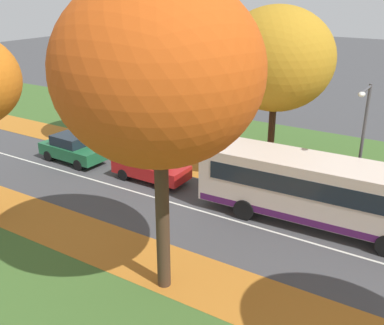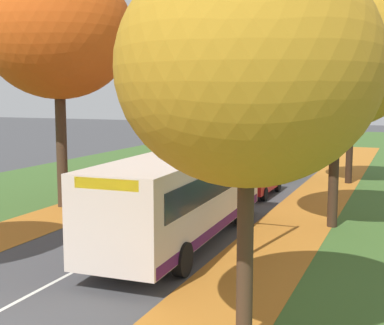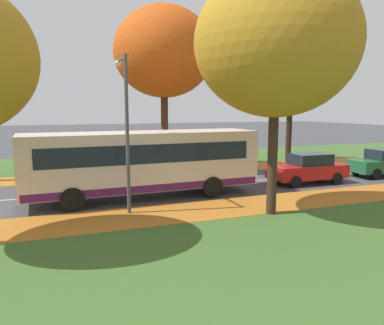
{
  "view_description": "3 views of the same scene",
  "coord_description": "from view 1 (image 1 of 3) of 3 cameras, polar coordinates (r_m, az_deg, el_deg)",
  "views": [
    {
      "loc": [
        -16.19,
        4.27,
        9.93
      ],
      "look_at": [
        0.5,
        14.67,
        2.12
      ],
      "focal_mm": 42.0,
      "sensor_mm": 36.0,
      "label": 1
    },
    {
      "loc": [
        8.54,
        -7.08,
        4.97
      ],
      "look_at": [
        0.39,
        12.76,
        2.17
      ],
      "focal_mm": 50.0,
      "sensor_mm": 36.0,
      "label": 2
    },
    {
      "loc": [
        18.01,
        5.16,
        4.03
      ],
      "look_at": [
        0.16,
        11.9,
        1.25
      ],
      "focal_mm": 35.0,
      "sensor_mm": 36.0,
      "label": 3
    }
  ],
  "objects": [
    {
      "name": "leaf_litter_left",
      "position": [
        18.09,
        -6.91,
        -11.77
      ],
      "size": [
        2.8,
        60.0,
        0.0
      ],
      "primitive_type": "cube",
      "color": "#B26B23",
      "rests_on": "grass_verge_left"
    },
    {
      "name": "grass_verge_right",
      "position": [
        31.47,
        0.13,
        3.27
      ],
      "size": [
        12.0,
        90.0,
        0.01
      ],
      "primitive_type": "cube",
      "color": "#3D6028",
      "rests_on": "ground"
    },
    {
      "name": "road_centre_line",
      "position": [
        24.66,
        -11.22,
        -2.52
      ],
      "size": [
        0.12,
        80.0,
        0.01
      ],
      "primitive_type": "cube",
      "color": "silver",
      "rests_on": "ground"
    },
    {
      "name": "bus",
      "position": [
        20.22,
        15.67,
        -3.22
      ],
      "size": [
        2.91,
        10.48,
        2.98
      ],
      "color": "beige",
      "rests_on": "ground"
    },
    {
      "name": "car_green_following",
      "position": [
        27.76,
        -14.98,
        1.72
      ],
      "size": [
        1.92,
        4.27,
        1.62
      ],
      "color": "#1E6038",
      "rests_on": "ground"
    },
    {
      "name": "tree_right_near",
      "position": [
        24.08,
        10.67,
        12.77
      ],
      "size": [
        5.97,
        5.97,
        9.06
      ],
      "color": "#382619",
      "rests_on": "ground"
    },
    {
      "name": "tree_left_near",
      "position": [
        13.5,
        -4.27,
        11.37
      ],
      "size": [
        6.36,
        6.36,
        10.42
      ],
      "color": "#422D1E",
      "rests_on": "ground"
    },
    {
      "name": "leaf_litter_right",
      "position": [
        25.01,
        6.28,
        -1.85
      ],
      "size": [
        2.8,
        60.0,
        0.0
      ],
      "primitive_type": "cube",
      "color": "#B26B23",
      "rests_on": "grass_verge_right"
    },
    {
      "name": "tree_right_mid",
      "position": [
        29.04,
        -9.48,
        13.75
      ],
      "size": [
        5.31,
        5.31,
        8.49
      ],
      "color": "black",
      "rests_on": "ground"
    },
    {
      "name": "streetlamp_right",
      "position": [
        21.11,
        20.75,
        3.16
      ],
      "size": [
        1.89,
        0.28,
        6.0
      ],
      "color": "#47474C",
      "rests_on": "ground"
    },
    {
      "name": "car_red_lead",
      "position": [
        24.28,
        -5.3,
        -0.5
      ],
      "size": [
        1.82,
        4.22,
        1.62
      ],
      "color": "#B21919",
      "rests_on": "ground"
    }
  ]
}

